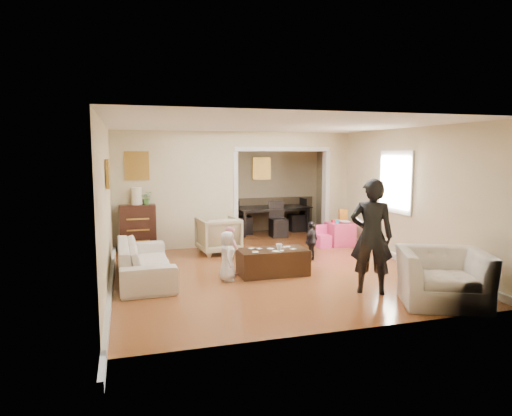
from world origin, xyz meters
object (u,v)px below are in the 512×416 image
object	(u,v)px
adult_person	(372,236)
child_kneel_b	(230,250)
coffee_table	(273,262)
armchair_front	(443,277)
dining_table	(271,219)
child_toddler	(311,241)
dresser	(138,228)
armchair_back	(218,235)
coffee_cup	(279,247)
cyan_cup	(337,221)
child_kneel_a	(227,256)
sofa	(145,261)
table_lamp	(137,196)
play_table	(340,234)

from	to	relation	value
adult_person	child_kneel_b	distance (m)	2.52
coffee_table	armchair_front	bearing A→B (deg)	-49.06
dining_table	child_toddler	xyz separation A→B (m)	(-0.21, -3.22, 0.04)
coffee_table	dresser	bearing A→B (deg)	131.56
armchair_back	coffee_table	xyz separation A→B (m)	(0.57, -1.95, -0.16)
adult_person	child_toddler	size ratio (longest dim) A/B	2.22
child_toddler	armchair_front	bearing A→B (deg)	65.52
dresser	coffee_cup	xyz separation A→B (m)	(2.31, -2.55, -0.02)
cyan_cup	child_kneel_a	distance (m)	3.65
child_kneel_b	dining_table	bearing A→B (deg)	-47.81
coffee_cup	child_toddler	world-z (taller)	child_toddler
coffee_cup	armchair_front	bearing A→B (deg)	-49.97
dining_table	child_kneel_a	size ratio (longest dim) A/B	2.37
armchair_back	dining_table	bearing A→B (deg)	-139.04
cyan_cup	child_toddler	bearing A→B (deg)	-134.78
dining_table	child_toddler	size ratio (longest dim) A/B	2.53
coffee_cup	adult_person	xyz separation A→B (m)	(1.01, -1.34, 0.37)
sofa	dining_table	xyz separation A→B (m)	(3.43, 3.63, 0.03)
dresser	adult_person	xyz separation A→B (m)	(3.32, -3.89, 0.36)
armchair_front	dresser	distance (m)	6.13
table_lamp	child_kneel_b	distance (m)	2.78
armchair_back	child_kneel_a	bearing A→B (deg)	75.74
sofa	armchair_back	world-z (taller)	armchair_back
armchair_front	adult_person	bearing A→B (deg)	159.01
armchair_back	child_toddler	bearing A→B (deg)	136.63
adult_person	coffee_table	bearing A→B (deg)	-24.49
armchair_front	child_kneel_a	xyz separation A→B (m)	(-2.68, 1.96, 0.04)
table_lamp	adult_person	xyz separation A→B (m)	(3.32, -3.89, -0.34)
dresser	child_kneel_b	xyz separation A→B (m)	(1.51, -2.20, -0.10)
armchair_back	cyan_cup	distance (m)	2.76
coffee_table	cyan_cup	xyz separation A→B (m)	(2.17, 1.88, 0.34)
child_kneel_a	child_kneel_b	bearing A→B (deg)	-8.19
coffee_table	armchair_back	bearing A→B (deg)	106.37
dining_table	child_kneel_b	bearing A→B (deg)	-123.51
child_kneel_b	coffee_table	bearing A→B (deg)	-132.95
child_kneel_a	table_lamp	bearing A→B (deg)	37.51
child_kneel_a	adult_person	bearing A→B (deg)	-112.17
dining_table	adult_person	distance (m)	5.39
coffee_table	child_toddler	xyz separation A→B (m)	(1.05, 0.75, 0.17)
armchair_back	child_kneel_b	world-z (taller)	child_kneel_b
table_lamp	play_table	world-z (taller)	table_lamp
adult_person	coffee_cup	bearing A→B (deg)	-26.10
coffee_table	adult_person	size ratio (longest dim) A/B	0.68
dining_table	child_toddler	bearing A→B (deg)	-99.11
adult_person	child_toddler	world-z (taller)	adult_person
armchair_back	play_table	xyz separation A→B (m)	(2.85, -0.02, -0.12)
armchair_front	child_toddler	bearing A→B (deg)	129.03
sofa	child_kneel_b	world-z (taller)	child_kneel_b
coffee_table	adult_person	xyz separation A→B (m)	(1.11, -1.39, 0.65)
child_toddler	coffee_table	bearing A→B (deg)	-4.22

